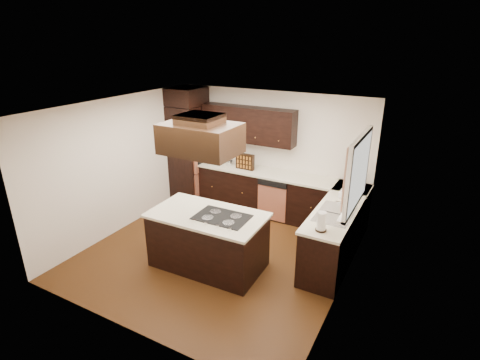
# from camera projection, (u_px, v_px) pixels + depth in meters

# --- Properties ---
(floor) EXTENTS (4.20, 4.20, 0.02)m
(floor) POSITION_uv_depth(u_px,v_px,m) (218.00, 252.00, 6.48)
(floor) COLOR #593213
(floor) RESTS_ON ground
(ceiling) EXTENTS (4.20, 4.20, 0.02)m
(ceiling) POSITION_uv_depth(u_px,v_px,m) (215.00, 107.00, 5.57)
(ceiling) COLOR silver
(ceiling) RESTS_ON ground
(wall_back) EXTENTS (4.20, 0.02, 2.50)m
(wall_back) POSITION_uv_depth(u_px,v_px,m) (270.00, 152.00, 7.75)
(wall_back) COLOR silver
(wall_back) RESTS_ON ground
(wall_front) EXTENTS (4.20, 0.02, 2.50)m
(wall_front) POSITION_uv_depth(u_px,v_px,m) (120.00, 245.00, 4.29)
(wall_front) COLOR silver
(wall_front) RESTS_ON ground
(wall_left) EXTENTS (0.02, 4.20, 2.50)m
(wall_left) POSITION_uv_depth(u_px,v_px,m) (120.00, 165.00, 6.96)
(wall_left) COLOR silver
(wall_left) RESTS_ON ground
(wall_right) EXTENTS (0.02, 4.20, 2.50)m
(wall_right) POSITION_uv_depth(u_px,v_px,m) (349.00, 212.00, 5.08)
(wall_right) COLOR silver
(wall_right) RESTS_ON ground
(oven_column) EXTENTS (0.65, 0.75, 2.12)m
(oven_column) POSITION_uv_depth(u_px,v_px,m) (189.00, 153.00, 8.28)
(oven_column) COLOR black
(oven_column) RESTS_ON floor
(wall_oven_face) EXTENTS (0.05, 0.62, 0.78)m
(wall_oven_face) POSITION_uv_depth(u_px,v_px,m) (202.00, 153.00, 8.10)
(wall_oven_face) COLOR #B06045
(wall_oven_face) RESTS_ON oven_column
(base_cabinets_back) EXTENTS (2.93, 0.60, 0.88)m
(base_cabinets_back) POSITION_uv_depth(u_px,v_px,m) (265.00, 193.00, 7.77)
(base_cabinets_back) COLOR black
(base_cabinets_back) RESTS_ON floor
(base_cabinets_right) EXTENTS (0.60, 2.40, 0.88)m
(base_cabinets_right) POSITION_uv_depth(u_px,v_px,m) (338.00, 231.00, 6.25)
(base_cabinets_right) COLOR black
(base_cabinets_right) RESTS_ON floor
(countertop_back) EXTENTS (2.93, 0.63, 0.04)m
(countertop_back) POSITION_uv_depth(u_px,v_px,m) (265.00, 172.00, 7.60)
(countertop_back) COLOR beige
(countertop_back) RESTS_ON base_cabinets_back
(countertop_right) EXTENTS (0.63, 2.40, 0.04)m
(countertop_right) POSITION_uv_depth(u_px,v_px,m) (340.00, 206.00, 6.09)
(countertop_right) COLOR beige
(countertop_right) RESTS_ON base_cabinets_right
(upper_cabinets) EXTENTS (2.00, 0.34, 0.72)m
(upper_cabinets) POSITION_uv_depth(u_px,v_px,m) (248.00, 125.00, 7.59)
(upper_cabinets) COLOR black
(upper_cabinets) RESTS_ON wall_back
(dishwasher_front) EXTENTS (0.60, 0.05, 0.72)m
(dishwasher_front) POSITION_uv_depth(u_px,v_px,m) (272.00, 203.00, 7.42)
(dishwasher_front) COLOR #B06045
(dishwasher_front) RESTS_ON floor
(window_frame) EXTENTS (0.06, 1.32, 1.12)m
(window_frame) POSITION_uv_depth(u_px,v_px,m) (358.00, 172.00, 5.41)
(window_frame) COLOR white
(window_frame) RESTS_ON wall_right
(window_pane) EXTENTS (0.00, 1.20, 1.00)m
(window_pane) POSITION_uv_depth(u_px,v_px,m) (360.00, 173.00, 5.40)
(window_pane) COLOR white
(window_pane) RESTS_ON wall_right
(curtain_left) EXTENTS (0.02, 0.34, 0.90)m
(curtain_left) POSITION_uv_depth(u_px,v_px,m) (347.00, 177.00, 5.07)
(curtain_left) COLOR beige
(curtain_left) RESTS_ON wall_right
(curtain_right) EXTENTS (0.02, 0.34, 0.90)m
(curtain_right) POSITION_uv_depth(u_px,v_px,m) (360.00, 160.00, 5.76)
(curtain_right) COLOR beige
(curtain_right) RESTS_ON wall_right
(sink_rim) EXTENTS (0.52, 0.84, 0.01)m
(sink_rim) POSITION_uv_depth(u_px,v_px,m) (335.00, 213.00, 5.79)
(sink_rim) COLOR silver
(sink_rim) RESTS_ON countertop_right
(island) EXTENTS (1.75, 0.99, 0.88)m
(island) POSITION_uv_depth(u_px,v_px,m) (208.00, 241.00, 5.95)
(island) COLOR black
(island) RESTS_ON floor
(island_top) EXTENTS (1.82, 1.05, 0.04)m
(island_top) POSITION_uv_depth(u_px,v_px,m) (207.00, 215.00, 5.79)
(island_top) COLOR beige
(island_top) RESTS_ON island
(cooktop) EXTENTS (0.83, 0.57, 0.01)m
(cooktop) POSITION_uv_depth(u_px,v_px,m) (222.00, 217.00, 5.67)
(cooktop) COLOR black
(cooktop) RESTS_ON island_top
(range_hood) EXTENTS (1.05, 0.72, 0.42)m
(range_hood) POSITION_uv_depth(u_px,v_px,m) (201.00, 139.00, 5.20)
(range_hood) COLOR black
(range_hood) RESTS_ON ceiling
(hood_duct) EXTENTS (0.55, 0.50, 0.13)m
(hood_duct) POSITION_uv_depth(u_px,v_px,m) (200.00, 119.00, 5.10)
(hood_duct) COLOR black
(hood_duct) RESTS_ON ceiling
(blender_base) EXTENTS (0.15, 0.15, 0.10)m
(blender_base) POSITION_uv_depth(u_px,v_px,m) (229.00, 163.00, 7.94)
(blender_base) COLOR silver
(blender_base) RESTS_ON countertop_back
(blender_pitcher) EXTENTS (0.13, 0.13, 0.26)m
(blender_pitcher) POSITION_uv_depth(u_px,v_px,m) (229.00, 155.00, 7.88)
(blender_pitcher) COLOR silver
(blender_pitcher) RESTS_ON blender_base
(spice_rack) EXTENTS (0.39, 0.11, 0.33)m
(spice_rack) POSITION_uv_depth(u_px,v_px,m) (245.00, 162.00, 7.67)
(spice_rack) COLOR black
(spice_rack) RESTS_ON countertop_back
(mixing_bowl) EXTENTS (0.28, 0.28, 0.05)m
(mixing_bowl) POSITION_uv_depth(u_px,v_px,m) (214.00, 162.00, 8.11)
(mixing_bowl) COLOR white
(mixing_bowl) RESTS_ON countertop_back
(soap_bottle) EXTENTS (0.10, 0.10, 0.17)m
(soap_bottle) POSITION_uv_depth(u_px,v_px,m) (341.00, 194.00, 6.31)
(soap_bottle) COLOR white
(soap_bottle) RESTS_ON countertop_right
(paper_towel) EXTENTS (0.16, 0.16, 0.29)m
(paper_towel) POSITION_uv_depth(u_px,v_px,m) (321.00, 222.00, 5.23)
(paper_towel) COLOR white
(paper_towel) RESTS_ON countertop_right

